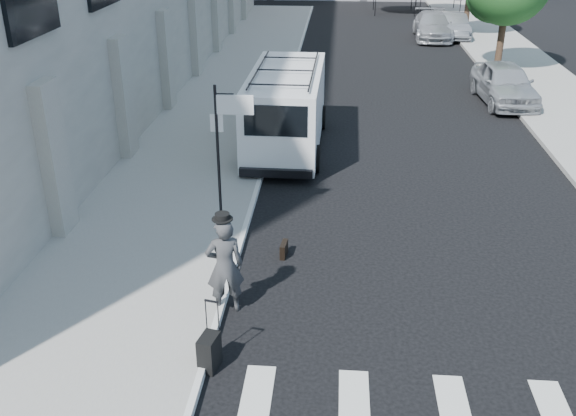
% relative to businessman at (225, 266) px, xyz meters
% --- Properties ---
extents(ground, '(120.00, 120.00, 0.00)m').
position_rel_businessman_xyz_m(ground, '(1.90, 0.24, -1.01)').
color(ground, black).
rests_on(ground, ground).
extents(sidewalk_left, '(4.50, 48.00, 0.15)m').
position_rel_businessman_xyz_m(sidewalk_left, '(-2.35, 16.24, -0.94)').
color(sidewalk_left, gray).
rests_on(sidewalk_left, ground).
extents(sidewalk_right, '(4.00, 56.00, 0.15)m').
position_rel_businessman_xyz_m(sidewalk_right, '(10.90, 20.24, -0.94)').
color(sidewalk_right, gray).
rests_on(sidewalk_right, ground).
extents(sign_pole, '(1.03, 0.07, 3.50)m').
position_rel_businessman_xyz_m(sign_pole, '(-0.46, 3.44, 1.64)').
color(sign_pole, black).
rests_on(sign_pole, sidewalk_left).
extents(businessman, '(0.84, 0.67, 2.02)m').
position_rel_businessman_xyz_m(businessman, '(0.00, 0.00, 0.00)').
color(businessman, '#3A3A3D').
rests_on(businessman, ground).
extents(briefcase, '(0.16, 0.45, 0.34)m').
position_rel_businessman_xyz_m(briefcase, '(0.95, 2.24, -0.84)').
color(briefcase, black).
rests_on(briefcase, ground).
extents(suitcase, '(0.38, 0.50, 1.26)m').
position_rel_businessman_xyz_m(suitcase, '(0.00, -1.76, -0.68)').
color(suitcase, black).
rests_on(suitcase, ground).
extents(cargo_van, '(2.48, 6.81, 2.53)m').
position_rel_businessman_xyz_m(cargo_van, '(0.42, 9.62, 0.29)').
color(cargo_van, white).
rests_on(cargo_van, ground).
extents(parked_car_a, '(2.19, 4.82, 1.60)m').
position_rel_businessman_xyz_m(parked_car_a, '(8.70, 15.34, -0.21)').
color(parked_car_a, '#9DA0A5').
rests_on(parked_car_a, ground).
extents(parked_car_b, '(1.63, 4.37, 1.42)m').
position_rel_businessman_xyz_m(parked_car_b, '(8.70, 29.01, -0.30)').
color(parked_car_b, slate).
rests_on(parked_car_b, ground).
extents(parked_car_c, '(2.24, 5.20, 1.49)m').
position_rel_businessman_xyz_m(parked_car_c, '(7.50, 28.73, -0.27)').
color(parked_car_c, '#9B9DA3').
rests_on(parked_car_c, ground).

